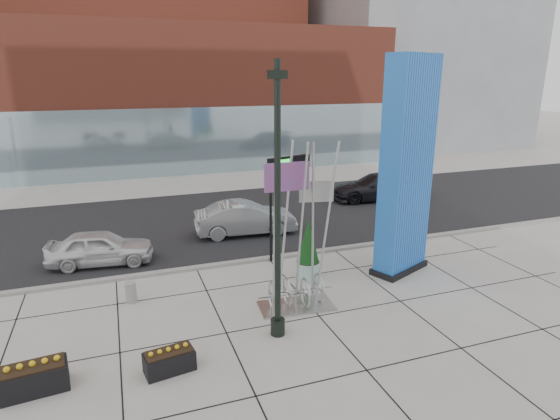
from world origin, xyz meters
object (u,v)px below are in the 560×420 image
object	(u,v)px
lamp_post	(278,232)
public_art_sculpture	(297,266)
blue_pylon	(406,172)
concrete_bollard	(131,292)
car_silver_mid	(245,219)
car_white_west	(100,248)
overhead_street_sign	(288,173)

from	to	relation	value
lamp_post	public_art_sculpture	size ratio (longest dim) A/B	1.41
lamp_post	blue_pylon	bearing A→B (deg)	25.07
lamp_post	concrete_bollard	size ratio (longest dim) A/B	10.97
concrete_bollard	car_silver_mid	xyz separation A→B (m)	(5.49, 5.38, 0.43)
blue_pylon	public_art_sculpture	world-z (taller)	blue_pylon
car_silver_mid	concrete_bollard	bearing A→B (deg)	139.33
blue_pylon	car_silver_mid	world-z (taller)	blue_pylon
lamp_post	public_art_sculpture	world-z (taller)	lamp_post
lamp_post	car_silver_mid	distance (m)	9.39
concrete_bollard	car_silver_mid	world-z (taller)	car_silver_mid
car_white_west	car_silver_mid	size ratio (longest dim) A/B	0.86
overhead_street_sign	car_white_west	bearing A→B (deg)	148.02
concrete_bollard	car_white_west	size ratio (longest dim) A/B	0.17
public_art_sculpture	car_white_west	bearing A→B (deg)	140.43
blue_pylon	public_art_sculpture	size ratio (longest dim) A/B	1.47
lamp_post	car_white_west	xyz separation A→B (m)	(-4.91, 7.36, -2.48)
concrete_bollard	overhead_street_sign	xyz separation A→B (m)	(6.27, 1.80, 3.29)
lamp_post	overhead_street_sign	size ratio (longest dim) A/B	1.83
car_silver_mid	overhead_street_sign	bearing A→B (deg)	-162.77
car_white_west	public_art_sculpture	bearing A→B (deg)	-127.44
overhead_street_sign	public_art_sculpture	bearing A→B (deg)	-123.03
blue_pylon	overhead_street_sign	size ratio (longest dim) A/B	1.90
public_art_sculpture	concrete_bollard	world-z (taller)	public_art_sculpture
blue_pylon	overhead_street_sign	xyz separation A→B (m)	(-3.70, 2.54, -0.26)
blue_pylon	lamp_post	distance (m)	6.69
lamp_post	concrete_bollard	bearing A→B (deg)	137.97
lamp_post	car_white_west	size ratio (longest dim) A/B	1.90
blue_pylon	lamp_post	size ratio (longest dim) A/B	1.04
concrete_bollard	car_silver_mid	distance (m)	7.70
blue_pylon	car_white_west	bearing A→B (deg)	134.20
blue_pylon	concrete_bollard	xyz separation A→B (m)	(-9.97, 0.74, -3.55)
public_art_sculpture	concrete_bollard	xyz separation A→B (m)	(-5.09, 2.19, -1.09)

